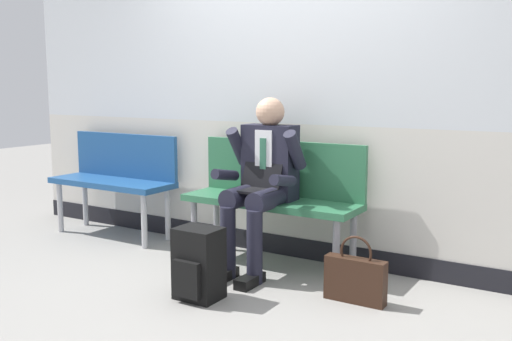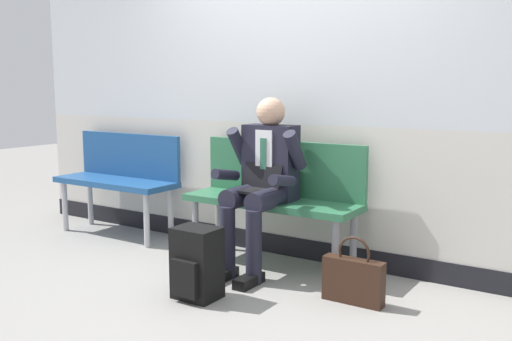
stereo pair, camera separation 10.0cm
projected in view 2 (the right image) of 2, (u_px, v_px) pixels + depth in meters
ground_plane at (244, 278)px, 4.04m from camera, size 18.00×18.00×0.00m
station_wall at (295, 86)px, 4.42m from camera, size 5.59×0.14×2.71m
bench_with_person at (276, 191)px, 4.31m from camera, size 1.36×0.42×0.93m
bench_empty at (121, 174)px, 5.20m from camera, size 1.20×0.42×0.91m
person_seated at (262, 179)px, 4.12m from camera, size 0.57×0.70×1.26m
backpack at (196, 264)px, 3.63m from camera, size 0.28×0.26×0.46m
handbag at (353, 279)px, 3.56m from camera, size 0.39×0.09×0.43m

